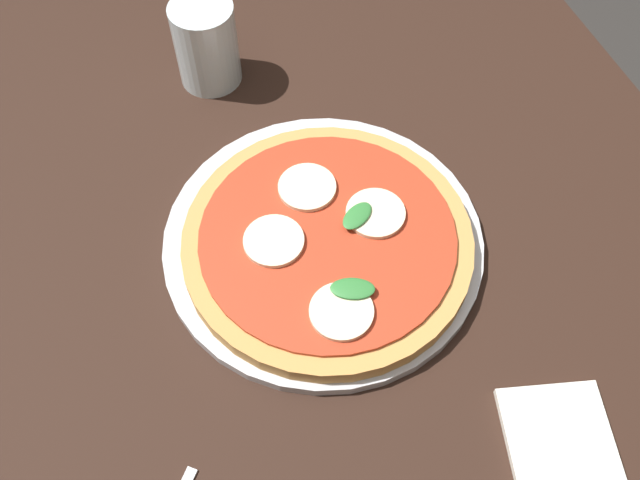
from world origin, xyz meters
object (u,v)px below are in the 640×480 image
Objects in this scene: pizza at (325,242)px; serving_tray at (320,242)px; napkin at (565,460)px; dining_table at (333,319)px; glass_cup at (206,44)px.

serving_tray is at bearing 4.82° from pizza.
pizza reaches higher than napkin.
serving_tray is (0.03, 0.00, 0.11)m from dining_table.
dining_table is 4.54× the size of serving_tray.
glass_cup reaches higher than serving_tray.
serving_tray is at bearing 5.91° from dining_table.
glass_cup reaches higher than dining_table.
serving_tray is at bearing 23.80° from napkin.
serving_tray reaches higher than dining_table.
dining_table is at bearing 25.92° from napkin.
serving_tray reaches higher than napkin.
glass_cup is at bearing 8.62° from serving_tray.
napkin is at bearing -156.20° from serving_tray.
serving_tray is 2.44× the size of napkin.
dining_table is 0.29m from napkin.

